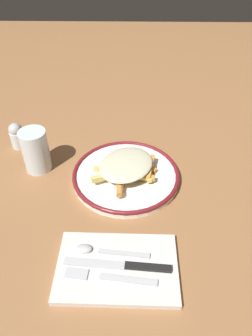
{
  "coord_description": "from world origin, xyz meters",
  "views": [
    {
      "loc": [
        -0.6,
        -0.01,
        0.56
      ],
      "look_at": [
        0.0,
        0.0,
        0.04
      ],
      "focal_mm": 34.17,
      "sensor_mm": 36.0,
      "label": 1
    }
  ],
  "objects": [
    {
      "name": "ground_plane",
      "position": [
        0.0,
        0.0,
        0.0
      ],
      "size": [
        2.6,
        2.6,
        0.0
      ],
      "primitive_type": "plane",
      "color": "#97653D"
    },
    {
      "name": "plate",
      "position": [
        0.0,
        0.0,
        0.01
      ],
      "size": [
        0.27,
        0.27,
        0.02
      ],
      "color": "white",
      "rests_on": "ground_plane"
    },
    {
      "name": "fries_heap",
      "position": [
        -0.0,
        -0.0,
        0.04
      ],
      "size": [
        0.19,
        0.19,
        0.04
      ],
      "color": "gold",
      "rests_on": "plate"
    },
    {
      "name": "napkin",
      "position": [
        -0.26,
        0.01,
        0.01
      ],
      "size": [
        0.16,
        0.24,
        0.01
      ],
      "primitive_type": "cube",
      "rotation": [
        0.0,
        0.0,
        -0.01
      ],
      "color": "silver",
      "rests_on": "ground_plane"
    },
    {
      "name": "fork",
      "position": [
        -0.29,
        0.02,
        0.02
      ],
      "size": [
        0.04,
        0.18,
        0.0
      ],
      "color": "silver",
      "rests_on": "napkin"
    },
    {
      "name": "knife",
      "position": [
        -0.26,
        -0.01,
        0.02
      ],
      "size": [
        0.03,
        0.21,
        0.01
      ],
      "color": "black",
      "rests_on": "napkin"
    },
    {
      "name": "spoon",
      "position": [
        -0.23,
        0.05,
        0.02
      ],
      "size": [
        0.03,
        0.15,
        0.01
      ],
      "color": "silver",
      "rests_on": "napkin"
    },
    {
      "name": "water_glass",
      "position": [
        0.04,
        0.23,
        0.06
      ],
      "size": [
        0.07,
        0.07,
        0.12
      ],
      "primitive_type": "cylinder",
      "color": "silver",
      "rests_on": "ground_plane"
    },
    {
      "name": "salt_shaker",
      "position": [
        0.13,
        0.31,
        0.04
      ],
      "size": [
        0.04,
        0.04,
        0.08
      ],
      "color": "silver",
      "rests_on": "ground_plane"
    }
  ]
}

